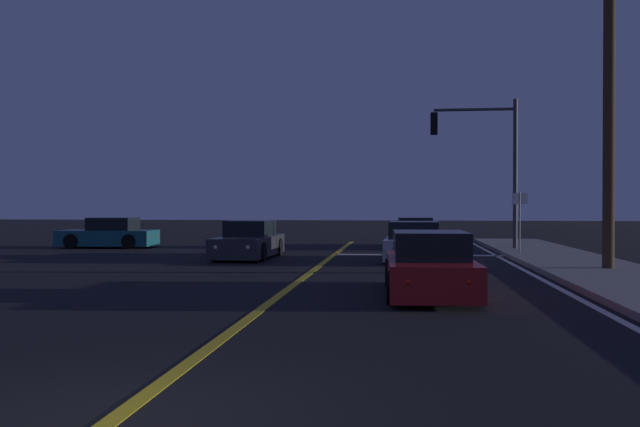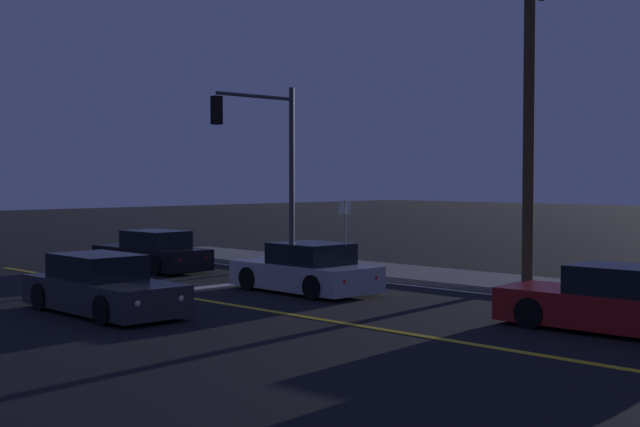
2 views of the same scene
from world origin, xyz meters
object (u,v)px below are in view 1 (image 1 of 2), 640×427
Objects in this scene: traffic_signal_near_right at (486,151)px; car_lead_oncoming_red at (429,267)px; car_distant_tail_silver at (414,244)px; car_far_approaching_black at (414,234)px; utility_pole_right at (609,93)px; car_side_waiting_charcoal at (249,242)px; car_mid_block_teal at (109,235)px; street_sign_corner at (520,213)px.

car_lead_oncoming_red is at bearing 78.36° from traffic_signal_near_right.
traffic_signal_near_right reaches higher than car_lead_oncoming_red.
car_far_approaching_black is at bearing 90.55° from car_distant_tail_silver.
car_side_waiting_charcoal is at bearing 159.01° from utility_pole_right.
car_mid_block_teal is (-13.43, 14.39, -0.00)m from car_lead_oncoming_red.
car_side_waiting_charcoal is 1.10× the size of car_mid_block_teal.
car_distant_tail_silver and car_mid_block_teal have the same top height.
utility_pole_right is at bearing 104.80° from traffic_signal_near_right.
car_distant_tail_silver is 0.70× the size of traffic_signal_near_right.
car_side_waiting_charcoal is at bearing -170.98° from street_sign_corner.
utility_pole_right is (5.10, 5.17, 4.38)m from car_lead_oncoming_red.
car_side_waiting_charcoal is 10.42m from traffic_signal_near_right.
car_lead_oncoming_red is 1.08× the size of car_distant_tail_silver.
car_lead_oncoming_red is at bearing -138.68° from car_mid_block_teal.
street_sign_corner is at bearing 107.24° from traffic_signal_near_right.
car_lead_oncoming_red is (5.97, -9.42, -0.00)m from car_side_waiting_charcoal.
car_mid_block_teal is 1.79× the size of street_sign_corner.
car_lead_oncoming_red is at bearing -108.67° from street_sign_corner.
car_lead_oncoming_red is at bearing -87.18° from car_distant_tail_silver.
car_side_waiting_charcoal and car_lead_oncoming_red have the same top height.
traffic_signal_near_right is at bearing 76.55° from car_lead_oncoming_red.
car_mid_block_teal is (-7.46, 4.97, -0.00)m from car_side_waiting_charcoal.
car_distant_tail_silver is 6.78m from traffic_signal_near_right.
car_distant_tail_silver is 14.43m from car_mid_block_teal.
traffic_signal_near_right reaches higher than car_mid_block_teal.
car_far_approaching_black is 1.93× the size of street_sign_corner.
car_far_approaching_black is 13.00m from utility_pole_right.
utility_pole_right is at bearing -32.51° from car_distant_tail_silver.
car_mid_block_teal is at bearing 131.21° from car_lead_oncoming_red.
street_sign_corner reaches higher than car_far_approaching_black.
car_side_waiting_charcoal is 0.49× the size of utility_pole_right.
car_side_waiting_charcoal and car_distant_tail_silver have the same top height.
car_lead_oncoming_red is 11.61m from street_sign_corner.
utility_pole_right reaches higher than car_distant_tail_silver.
utility_pole_right is at bearing -76.40° from street_sign_corner.
car_side_waiting_charcoal and car_mid_block_teal have the same top height.
car_side_waiting_charcoal is 5.87m from car_distant_tail_silver.
car_far_approaching_black is at bearing -42.29° from traffic_signal_near_right.
utility_pole_right reaches higher than car_far_approaching_black.
traffic_signal_near_right reaches higher than car_far_approaching_black.
traffic_signal_near_right is (2.98, 5.00, 3.49)m from car_distant_tail_silver.
car_distant_tail_silver is at bearing -150.28° from street_sign_corner.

